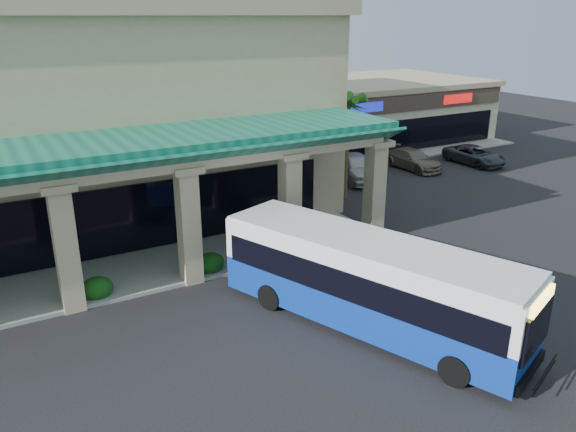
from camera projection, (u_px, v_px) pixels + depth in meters
ground at (327, 320)px, 19.56m from camera, size 110.00×110.00×0.00m
main_building at (7, 111)px, 26.98m from camera, size 30.80×14.80×11.35m
arcade at (42, 224)px, 20.42m from camera, size 30.00×6.20×5.70m
strip_mall at (349, 111)px, 46.74m from camera, size 22.50×12.50×4.90m
palm_0 at (346, 142)px, 31.40m from camera, size 2.40×2.40×6.60m
palm_1 at (331, 138)px, 34.45m from camera, size 2.40×2.40×5.80m
broadleaf_tree at (265, 135)px, 37.77m from camera, size 2.60×2.60×4.81m
transit_bus at (368, 284)px, 18.65m from camera, size 6.48×11.45×3.14m
pedestrian at (467, 299)px, 19.14m from camera, size 0.66×0.77×1.78m
car_silver at (356, 167)px, 35.82m from camera, size 3.31×5.40×1.72m
car_red at (412, 159)px, 38.50m from camera, size 2.15×4.72×1.34m
car_gray at (474, 155)px, 39.72m from camera, size 2.27×4.68×1.28m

